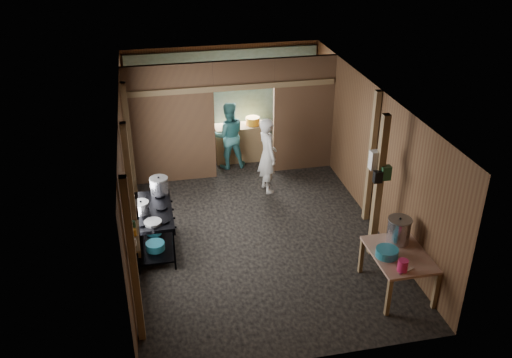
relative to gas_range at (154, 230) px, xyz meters
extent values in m
cube|color=black|center=(1.88, 0.44, -0.42)|extent=(4.50, 7.00, 0.00)
cube|color=#2A2825|center=(1.88, 0.44, 2.18)|extent=(4.50, 7.00, 0.00)
cube|color=brown|center=(1.88, 3.94, 0.88)|extent=(4.50, 0.00, 2.60)
cube|color=brown|center=(1.88, -3.06, 0.88)|extent=(4.50, 0.00, 2.60)
cube|color=brown|center=(-0.37, 0.44, 0.88)|extent=(0.00, 7.00, 2.60)
cube|color=brown|center=(4.13, 0.44, 0.88)|extent=(0.00, 7.00, 2.60)
cube|color=brown|center=(0.55, 2.64, 0.88)|extent=(1.85, 0.10, 2.60)
cube|color=brown|center=(3.46, 2.64, 0.88)|extent=(1.35, 0.10, 2.60)
cube|color=brown|center=(2.13, 2.64, 1.88)|extent=(1.30, 0.10, 0.60)
cube|color=#77A3A4|center=(1.88, 3.88, 0.83)|extent=(4.40, 0.06, 2.50)
cube|color=brown|center=(2.18, 3.39, 0.01)|extent=(1.20, 0.50, 0.85)
cylinder|color=silver|center=(2.13, 3.84, 1.48)|extent=(0.20, 0.03, 0.20)
cube|color=brown|center=(-0.30, -2.16, 0.88)|extent=(0.10, 0.12, 2.60)
cube|color=brown|center=(-0.30, -0.36, 0.88)|extent=(0.10, 0.12, 2.60)
cube|color=brown|center=(-0.30, 1.64, 0.88)|extent=(0.10, 0.12, 2.60)
cube|color=brown|center=(4.06, 0.24, 0.88)|extent=(0.10, 0.12, 2.60)
cube|color=brown|center=(3.73, -0.86, 0.88)|extent=(0.12, 0.12, 2.60)
cube|color=brown|center=(1.88, 2.59, 1.63)|extent=(4.40, 0.12, 0.12)
cylinder|color=gray|center=(-0.33, 0.84, 1.23)|extent=(0.03, 0.34, 0.34)
cylinder|color=black|center=(-0.33, 1.24, 1.13)|extent=(0.03, 0.30, 0.30)
cube|color=brown|center=(-0.27, -1.66, 0.98)|extent=(0.14, 0.80, 0.03)
cylinder|color=silver|center=(-0.27, -1.91, 1.05)|extent=(0.07, 0.07, 0.10)
cylinder|color=orange|center=(-0.27, -1.66, 1.05)|extent=(0.08, 0.08, 0.10)
cylinder|color=#20502E|center=(-0.27, -1.44, 1.05)|extent=(0.06, 0.06, 0.10)
cube|color=silver|center=(3.68, -0.78, 1.36)|extent=(0.22, 0.15, 0.32)
cube|color=#20502E|center=(3.80, -0.92, 1.18)|extent=(0.16, 0.12, 0.24)
cube|color=black|center=(3.66, -0.94, 1.13)|extent=(0.14, 0.10, 0.20)
cylinder|color=teal|center=(0.00, -0.22, -0.19)|extent=(0.33, 0.33, 0.13)
cylinder|color=teal|center=(0.00, 0.30, -0.20)|extent=(0.29, 0.29, 0.12)
cylinder|color=teal|center=(3.48, -1.92, 0.34)|extent=(0.37, 0.37, 0.13)
cylinder|color=#CD225A|center=(3.55, -2.32, 0.37)|extent=(0.17, 0.17, 0.19)
cube|color=#B6B6C2|center=(3.61, -2.35, 0.28)|extent=(0.29, 0.14, 0.01)
cylinder|color=orange|center=(2.47, 3.39, 0.52)|extent=(0.32, 0.32, 0.18)
cylinder|color=#B50122|center=(1.91, 3.39, 0.50)|extent=(0.12, 0.12, 0.14)
imported|color=silver|center=(2.45, 1.77, 0.39)|extent=(0.47, 0.64, 1.62)
imported|color=teal|center=(1.84, 3.05, 0.36)|extent=(0.76, 0.60, 1.56)
camera|label=1|loc=(0.04, -8.42, 5.32)|focal=39.18mm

